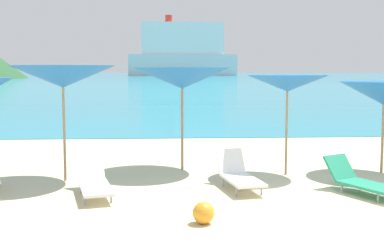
{
  "coord_description": "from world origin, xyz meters",
  "views": [
    {
      "loc": [
        -2.44,
        -7.86,
        2.28
      ],
      "look_at": [
        -1.86,
        2.85,
        1.2
      ],
      "focal_mm": 46.52,
      "sensor_mm": 36.0,
      "label": 1
    }
  ],
  "objects_px": {
    "umbrella_5": "(384,93)",
    "lounge_chair_3": "(239,174)",
    "umbrella_2": "(63,77)",
    "umbrella_3": "(182,78)",
    "lounge_chair_5": "(361,180)",
    "beach_ball": "(204,213)",
    "lounge_chair_6": "(94,182)",
    "cruise_ship": "(182,52)",
    "umbrella_4": "(287,84)"
  },
  "relations": [
    {
      "from": "umbrella_5",
      "to": "lounge_chair_3",
      "type": "bearing_deg",
      "value": -159.26
    },
    {
      "from": "umbrella_2",
      "to": "umbrella_5",
      "type": "xyz_separation_m",
      "value": [
        6.87,
        0.41,
        -0.37
      ]
    },
    {
      "from": "umbrella_2",
      "to": "umbrella_3",
      "type": "xyz_separation_m",
      "value": [
        2.45,
        1.02,
        -0.05
      ]
    },
    {
      "from": "lounge_chair_3",
      "to": "lounge_chair_5",
      "type": "relative_size",
      "value": 0.98
    },
    {
      "from": "lounge_chair_5",
      "to": "beach_ball",
      "type": "relative_size",
      "value": 4.85
    },
    {
      "from": "umbrella_5",
      "to": "beach_ball",
      "type": "distance_m",
      "value": 5.7
    },
    {
      "from": "umbrella_2",
      "to": "umbrella_5",
      "type": "height_order",
      "value": "umbrella_2"
    },
    {
      "from": "umbrella_2",
      "to": "beach_ball",
      "type": "distance_m",
      "value": 4.48
    },
    {
      "from": "lounge_chair_5",
      "to": "beach_ball",
      "type": "bearing_deg",
      "value": -179.12
    },
    {
      "from": "umbrella_5",
      "to": "lounge_chair_6",
      "type": "distance_m",
      "value": 6.5
    },
    {
      "from": "beach_ball",
      "to": "cruise_ship",
      "type": "relative_size",
      "value": 0.01
    },
    {
      "from": "umbrella_3",
      "to": "beach_ball",
      "type": "xyz_separation_m",
      "value": [
        0.18,
        -4.06,
        -1.93
      ]
    },
    {
      "from": "umbrella_5",
      "to": "cruise_ship",
      "type": "bearing_deg",
      "value": 89.26
    },
    {
      "from": "umbrella_4",
      "to": "lounge_chair_5",
      "type": "height_order",
      "value": "umbrella_4"
    },
    {
      "from": "umbrella_5",
      "to": "lounge_chair_3",
      "type": "height_order",
      "value": "umbrella_5"
    },
    {
      "from": "umbrella_3",
      "to": "lounge_chair_5",
      "type": "xyz_separation_m",
      "value": [
        3.21,
        -2.43,
        -1.84
      ]
    },
    {
      "from": "lounge_chair_3",
      "to": "beach_ball",
      "type": "bearing_deg",
      "value": -121.59
    },
    {
      "from": "umbrella_3",
      "to": "beach_ball",
      "type": "relative_size",
      "value": 7.06
    },
    {
      "from": "lounge_chair_6",
      "to": "umbrella_4",
      "type": "bearing_deg",
      "value": 8.17
    },
    {
      "from": "lounge_chair_3",
      "to": "beach_ball",
      "type": "xyz_separation_m",
      "value": [
        -0.85,
        -2.17,
        -0.11
      ]
    },
    {
      "from": "umbrella_4",
      "to": "umbrella_5",
      "type": "relative_size",
      "value": 1.07
    },
    {
      "from": "umbrella_3",
      "to": "umbrella_2",
      "type": "bearing_deg",
      "value": -157.51
    },
    {
      "from": "umbrella_4",
      "to": "lounge_chair_5",
      "type": "bearing_deg",
      "value": -61.14
    },
    {
      "from": "umbrella_5",
      "to": "beach_ball",
      "type": "height_order",
      "value": "umbrella_5"
    },
    {
      "from": "umbrella_5",
      "to": "lounge_chair_3",
      "type": "xyz_separation_m",
      "value": [
        -3.39,
        -1.28,
        -1.49
      ]
    },
    {
      "from": "umbrella_5",
      "to": "umbrella_4",
      "type": "bearing_deg",
      "value": -178.4
    },
    {
      "from": "umbrella_2",
      "to": "umbrella_5",
      "type": "bearing_deg",
      "value": 3.44
    },
    {
      "from": "umbrella_4",
      "to": "cruise_ship",
      "type": "bearing_deg",
      "value": 88.64
    },
    {
      "from": "lounge_chair_6",
      "to": "beach_ball",
      "type": "bearing_deg",
      "value": -57.92
    },
    {
      "from": "umbrella_3",
      "to": "cruise_ship",
      "type": "height_order",
      "value": "cruise_ship"
    },
    {
      "from": "lounge_chair_6",
      "to": "beach_ball",
      "type": "height_order",
      "value": "lounge_chair_6"
    },
    {
      "from": "umbrella_2",
      "to": "lounge_chair_5",
      "type": "xyz_separation_m",
      "value": [
        5.67,
        -1.41,
        -1.89
      ]
    },
    {
      "from": "lounge_chair_6",
      "to": "beach_ball",
      "type": "relative_size",
      "value": 5.23
    },
    {
      "from": "umbrella_4",
      "to": "lounge_chair_3",
      "type": "distance_m",
      "value": 2.43
    },
    {
      "from": "umbrella_2",
      "to": "lounge_chair_6",
      "type": "distance_m",
      "value": 2.39
    },
    {
      "from": "umbrella_2",
      "to": "lounge_chair_6",
      "type": "xyz_separation_m",
      "value": [
        0.77,
        -1.23,
        -1.9
      ]
    },
    {
      "from": "beach_ball",
      "to": "umbrella_3",
      "type": "bearing_deg",
      "value": 92.48
    },
    {
      "from": "umbrella_2",
      "to": "umbrella_4",
      "type": "distance_m",
      "value": 4.71
    },
    {
      "from": "umbrella_2",
      "to": "cruise_ship",
      "type": "xyz_separation_m",
      "value": [
        9.49,
        202.6,
        7.75
      ]
    },
    {
      "from": "lounge_chair_6",
      "to": "cruise_ship",
      "type": "bearing_deg",
      "value": 73.74
    },
    {
      "from": "umbrella_5",
      "to": "cruise_ship",
      "type": "xyz_separation_m",
      "value": [
        2.63,
        202.19,
        8.13
      ]
    },
    {
      "from": "umbrella_2",
      "to": "cruise_ship",
      "type": "distance_m",
      "value": 202.97
    },
    {
      "from": "umbrella_2",
      "to": "umbrella_3",
      "type": "distance_m",
      "value": 2.66
    },
    {
      "from": "umbrella_2",
      "to": "umbrella_4",
      "type": "xyz_separation_m",
      "value": [
        4.7,
        0.35,
        -0.15
      ]
    },
    {
      "from": "lounge_chair_5",
      "to": "umbrella_2",
      "type": "bearing_deg",
      "value": 138.68
    },
    {
      "from": "lounge_chair_5",
      "to": "beach_ball",
      "type": "distance_m",
      "value": 3.45
    },
    {
      "from": "lounge_chair_3",
      "to": "cruise_ship",
      "type": "bearing_deg",
      "value": 78.08
    },
    {
      "from": "cruise_ship",
      "to": "umbrella_3",
      "type": "bearing_deg",
      "value": -96.04
    },
    {
      "from": "umbrella_3",
      "to": "lounge_chair_5",
      "type": "relative_size",
      "value": 1.46
    },
    {
      "from": "lounge_chair_3",
      "to": "beach_ball",
      "type": "distance_m",
      "value": 2.33
    }
  ]
}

